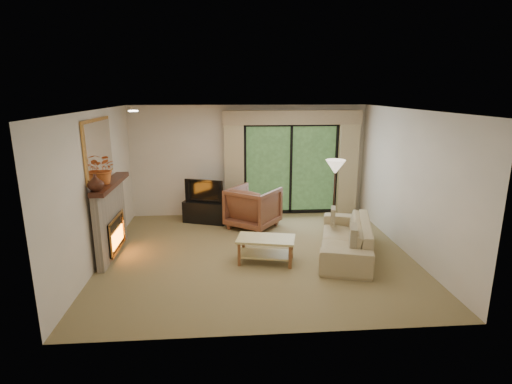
{
  "coord_description": "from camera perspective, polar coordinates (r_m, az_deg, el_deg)",
  "views": [
    {
      "loc": [
        -0.56,
        -6.8,
        2.91
      ],
      "look_at": [
        0.0,
        0.3,
        1.1
      ],
      "focal_mm": 28.0,
      "sensor_mm": 36.0,
      "label": 1
    }
  ],
  "objects": [
    {
      "name": "floor",
      "position": [
        7.42,
        0.18,
        -8.84
      ],
      "size": [
        5.5,
        5.5,
        0.0
      ],
      "primitive_type": "plane",
      "color": "olive",
      "rests_on": "ground"
    },
    {
      "name": "fireplace",
      "position": [
        7.63,
        -20.07,
        -3.59
      ],
      "size": [
        0.24,
        1.7,
        1.37
      ],
      "primitive_type": null,
      "color": "gray",
      "rests_on": "floor"
    },
    {
      "name": "pillow_far",
      "position": [
        7.98,
        10.95,
        -3.39
      ],
      "size": [
        0.18,
        0.35,
        0.33
      ],
      "primitive_type": "cube",
      "rotation": [
        0.0,
        0.0,
        -0.28
      ],
      "color": "brown",
      "rests_on": "sofa"
    },
    {
      "name": "wall_back",
      "position": [
        9.46,
        -1.05,
        4.45
      ],
      "size": [
        5.0,
        0.0,
        5.0
      ],
      "primitive_type": "plane",
      "rotation": [
        1.57,
        0.0,
        0.0
      ],
      "color": "beige",
      "rests_on": "ground"
    },
    {
      "name": "wall_left",
      "position": [
        7.33,
        -21.78,
        0.53
      ],
      "size": [
        0.0,
        5.0,
        5.0
      ],
      "primitive_type": "plane",
      "rotation": [
        1.57,
        0.0,
        1.57
      ],
      "color": "beige",
      "rests_on": "ground"
    },
    {
      "name": "sliding_door",
      "position": [
        9.55,
        4.98,
        3.28
      ],
      "size": [
        2.26,
        0.1,
        2.16
      ],
      "primitive_type": null,
      "color": "black",
      "rests_on": "floor"
    },
    {
      "name": "wall_right",
      "position": [
        7.73,
        20.96,
        1.28
      ],
      "size": [
        0.0,
        5.0,
        5.0
      ],
      "primitive_type": "plane",
      "rotation": [
        1.57,
        0.0,
        -1.57
      ],
      "color": "beige",
      "rests_on": "ground"
    },
    {
      "name": "armchair",
      "position": [
        8.69,
        -0.39,
        -2.19
      ],
      "size": [
        1.35,
        1.36,
        0.9
      ],
      "primitive_type": "imported",
      "rotation": [
        0.0,
        0.0,
        2.52
      ],
      "color": "brown",
      "rests_on": "floor"
    },
    {
      "name": "curtain_left",
      "position": [
        9.3,
        -3.14,
        3.64
      ],
      "size": [
        0.45,
        0.18,
        2.35
      ],
      "primitive_type": "cube",
      "color": "tan",
      "rests_on": "floor"
    },
    {
      "name": "coffee_table",
      "position": [
        7.02,
        1.42,
        -8.26
      ],
      "size": [
        1.08,
        0.74,
        0.44
      ],
      "primitive_type": null,
      "rotation": [
        0.0,
        0.0,
        -0.21
      ],
      "color": "tan",
      "rests_on": "floor"
    },
    {
      "name": "ceiling",
      "position": [
        6.83,
        0.2,
        11.66
      ],
      "size": [
        5.5,
        5.5,
        0.0
      ],
      "primitive_type": "plane",
      "rotation": [
        3.14,
        0.0,
        0.0
      ],
      "color": "white",
      "rests_on": "ground"
    },
    {
      "name": "mirror",
      "position": [
        7.39,
        -21.54,
        5.8
      ],
      "size": [
        0.07,
        1.45,
        1.02
      ],
      "primitive_type": null,
      "color": "gold",
      "rests_on": "wall_left"
    },
    {
      "name": "vase",
      "position": [
        6.8,
        -21.96,
        1.28
      ],
      "size": [
        0.32,
        0.32,
        0.27
      ],
      "primitive_type": "imported",
      "rotation": [
        0.0,
        0.0,
        0.29
      ],
      "color": "#391A11",
      "rests_on": "fireplace"
    },
    {
      "name": "pillow_near",
      "position": [
        6.84,
        13.71,
        -6.42
      ],
      "size": [
        0.22,
        0.43,
        0.42
      ],
      "primitive_type": "cube",
      "rotation": [
        0.0,
        0.0,
        -0.28
      ],
      "color": "brown",
      "rests_on": "sofa"
    },
    {
      "name": "wall_front",
      "position": [
        4.63,
        2.73,
        -6.13
      ],
      "size": [
        5.0,
        0.0,
        5.0
      ],
      "primitive_type": "plane",
      "rotation": [
        -1.57,
        0.0,
        0.0
      ],
      "color": "beige",
      "rests_on": "ground"
    },
    {
      "name": "cornice",
      "position": [
        9.31,
        5.24,
        10.57
      ],
      "size": [
        3.2,
        0.24,
        0.32
      ],
      "primitive_type": "cube",
      "color": "tan",
      "rests_on": "wall_back"
    },
    {
      "name": "sofa",
      "position": [
        7.5,
        12.67,
        -6.34
      ],
      "size": [
        1.42,
        2.33,
        0.64
      ],
      "primitive_type": "imported",
      "rotation": [
        0.0,
        0.0,
        -1.85
      ],
      "color": "tan",
      "rests_on": "floor"
    },
    {
      "name": "tv",
      "position": [
        9.03,
        -7.25,
        0.27
      ],
      "size": [
        0.88,
        0.4,
        0.51
      ],
      "primitive_type": "imported",
      "rotation": [
        0.0,
        0.0,
        -0.33
      ],
      "color": "black",
      "rests_on": "media_console"
    },
    {
      "name": "branches",
      "position": [
        7.23,
        -20.93,
        3.09
      ],
      "size": [
        0.56,
        0.52,
        0.52
      ],
      "primitive_type": "imported",
      "rotation": [
        0.0,
        0.0,
        -0.29
      ],
      "color": "#D06227",
      "rests_on": "fireplace"
    },
    {
      "name": "floor_lamp",
      "position": [
        8.52,
        11.08,
        -0.57
      ],
      "size": [
        0.53,
        0.53,
        1.54
      ],
      "primitive_type": null,
      "rotation": [
        0.0,
        0.0,
        -0.36
      ],
      "color": "beige",
      "rests_on": "floor"
    },
    {
      "name": "media_console",
      "position": [
        9.16,
        -7.15,
        -2.77
      ],
      "size": [
        1.07,
        0.74,
        0.49
      ],
      "primitive_type": "cube",
      "rotation": [
        0.0,
        0.0,
        -0.33
      ],
      "color": "black",
      "rests_on": "floor"
    },
    {
      "name": "curtain_right",
      "position": [
        9.74,
        12.98,
        3.79
      ],
      "size": [
        0.45,
        0.18,
        2.35
      ],
      "primitive_type": "cube",
      "color": "tan",
      "rests_on": "floor"
    }
  ]
}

